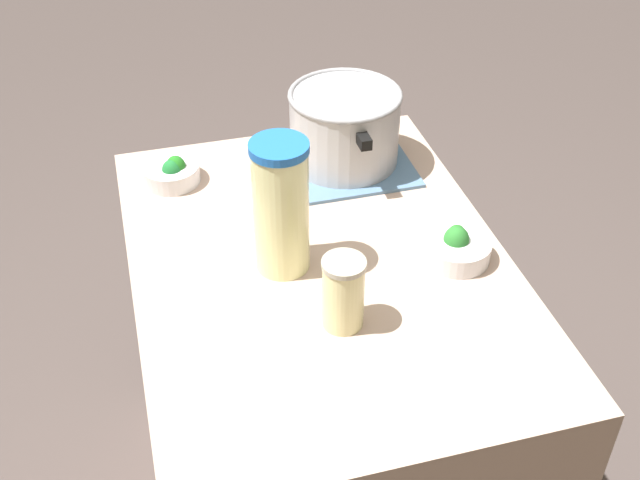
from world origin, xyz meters
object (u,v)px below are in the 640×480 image
mason_jar (343,293)px  broccoli_bowl_front (457,247)px  cooking_pot (345,126)px  broccoli_bowl_center (172,172)px  lemonade_pitcher (281,207)px

mason_jar → broccoli_bowl_front: (-0.12, 0.27, -0.04)m
cooking_pot → broccoli_bowl_center: (-0.02, -0.39, -0.07)m
lemonade_pitcher → broccoli_bowl_front: (0.07, 0.33, -0.11)m
lemonade_pitcher → broccoli_bowl_center: (-0.35, -0.17, -0.11)m
mason_jar → broccoli_bowl_center: mason_jar is taller
broccoli_bowl_front → broccoli_bowl_center: size_ratio=1.04×
cooking_pot → broccoli_bowl_center: 0.40m
mason_jar → broccoli_bowl_center: (-0.54, -0.24, -0.05)m
mason_jar → broccoli_bowl_front: 0.30m
cooking_pot → lemonade_pitcher: (0.33, -0.22, 0.04)m
lemonade_pitcher → cooking_pot: bearing=145.9°
mason_jar → broccoli_bowl_center: size_ratio=1.11×
mason_jar → lemonade_pitcher: bearing=-160.5°
lemonade_pitcher → broccoli_bowl_front: lemonade_pitcher is taller
cooking_pot → mason_jar: bearing=-16.7°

